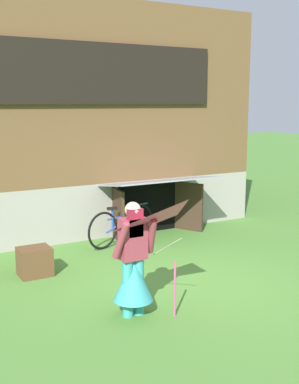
{
  "coord_description": "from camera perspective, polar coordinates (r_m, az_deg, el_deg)",
  "views": [
    {
      "loc": [
        -4.04,
        -6.08,
        2.75
      ],
      "look_at": [
        -0.05,
        0.94,
        1.3
      ],
      "focal_mm": 46.41,
      "sensor_mm": 36.0,
      "label": 1
    }
  ],
  "objects": [
    {
      "name": "ground_plane",
      "position": [
        7.8,
        3.81,
        -10.45
      ],
      "size": [
        60.0,
        60.0,
        0.0
      ],
      "primitive_type": "plane",
      "color": "#4C7F33"
    },
    {
      "name": "log_house",
      "position": [
        12.02,
        -10.04,
        8.31
      ],
      "size": [
        7.57,
        5.59,
        4.77
      ],
      "color": "#9E998E",
      "rests_on": "ground_plane"
    },
    {
      "name": "person",
      "position": [
        6.48,
        -1.87,
        -8.82
      ],
      "size": [
        0.6,
        0.52,
        1.52
      ],
      "rotation": [
        0.0,
        0.0,
        -0.08
      ],
      "color": "teal",
      "rests_on": "ground_plane"
    },
    {
      "name": "kite",
      "position": [
        6.07,
        4.52,
        -4.74
      ],
      "size": [
        1.1,
        1.18,
        1.43
      ],
      "color": "#E54C7F",
      "rests_on": "ground_plane"
    },
    {
      "name": "bicycle_blue",
      "position": [
        9.78,
        -3.21,
        -3.84
      ],
      "size": [
        1.66,
        0.53,
        0.78
      ],
      "rotation": [
        0.0,
        0.0,
        0.29
      ],
      "color": "black",
      "rests_on": "ground_plane"
    },
    {
      "name": "wooden_crate",
      "position": [
        8.26,
        -13.06,
        -7.8
      ],
      "size": [
        0.51,
        0.43,
        0.46
      ],
      "primitive_type": "cube",
      "color": "brown",
      "rests_on": "ground_plane"
    }
  ]
}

